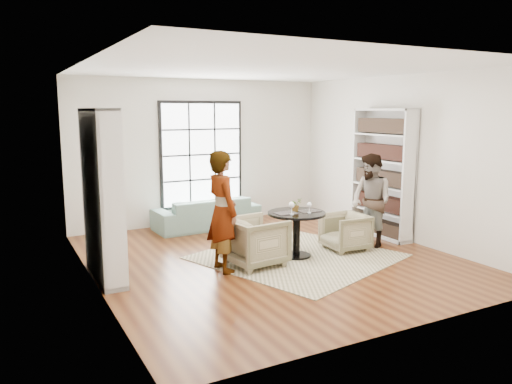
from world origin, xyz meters
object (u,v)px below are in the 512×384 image
wine_glass_right (309,205)px  sofa (207,213)px  person_left (222,212)px  flower_centerpiece (295,205)px  pedestal_table (297,225)px  armchair_left (255,241)px  armchair_right (345,232)px  wine_glass_left (292,205)px  person_right (371,201)px

wine_glass_right → sofa: bearing=103.6°
sofa → person_left: 2.84m
wine_glass_right → flower_centerpiece: (-0.12, 0.22, -0.02)m
pedestal_table → flower_centerpiece: (0.02, 0.07, 0.31)m
armchair_left → wine_glass_right: (0.94, -0.07, 0.49)m
armchair_right → person_left: bearing=-86.1°
armchair_left → person_left: (-0.55, -0.00, 0.52)m
sofa → armchair_left: armchair_left is taller
person_left → flower_centerpiece: 1.37m
armchair_right → wine_glass_right: bearing=-80.0°
wine_glass_left → person_left: bearing=178.4°
pedestal_table → wine_glass_left: wine_glass_left is taller
pedestal_table → armchair_right: (0.95, -0.05, -0.23)m
person_right → flower_centerpiece: (-1.49, 0.12, 0.04)m
wine_glass_left → sofa: bearing=97.4°
pedestal_table → sofa: bearing=101.3°
sofa → armchair_right: (1.47, -2.62, 0.01)m
person_right → armchair_right: bearing=-92.4°
person_left → wine_glass_right: (1.49, -0.07, -0.03)m
person_left → wine_glass_right: size_ratio=10.23×
sofa → wine_glass_left: 2.77m
sofa → person_left: size_ratio=1.18×
person_right → wine_glass_right: person_right is taller
armchair_right → flower_centerpiece: flower_centerpiece is taller
wine_glass_left → flower_centerpiece: 0.26m
armchair_left → sofa: bearing=-12.8°
person_right → wine_glass_left: 1.67m
sofa → flower_centerpiece: 2.62m
armchair_left → person_right: (2.30, 0.03, 0.44)m
sofa → armchair_right: armchair_right is taller
person_right → wine_glass_left: (-1.67, -0.06, 0.08)m
flower_centerpiece → person_left: bearing=-173.8°
wine_glass_right → wine_glass_left: bearing=173.7°
pedestal_table → sofa: pedestal_table is taller
armchair_right → wine_glass_right: size_ratio=3.96×
armchair_right → wine_glass_left: wine_glass_left is taller
pedestal_table → wine_glass_right: size_ratio=5.32×
wine_glass_right → armchair_right: bearing=6.9°
flower_centerpiece → pedestal_table: bearing=-105.0°
sofa → armchair_left: bearing=81.3°
flower_centerpiece → wine_glass_right: bearing=-60.0°
pedestal_table → wine_glass_left: (-0.17, -0.11, 0.35)m
wine_glass_left → person_right: bearing=2.2°
pedestal_table → wine_glass_left: 0.41m
sofa → wine_glass_right: bearing=100.9°
pedestal_table → person_left: size_ratio=0.52×
wine_glass_left → flower_centerpiece: bearing=44.3°
armchair_left → wine_glass_right: size_ratio=4.73×
sofa → flower_centerpiece: bearing=99.3°
armchair_left → flower_centerpiece: flower_centerpiece is taller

